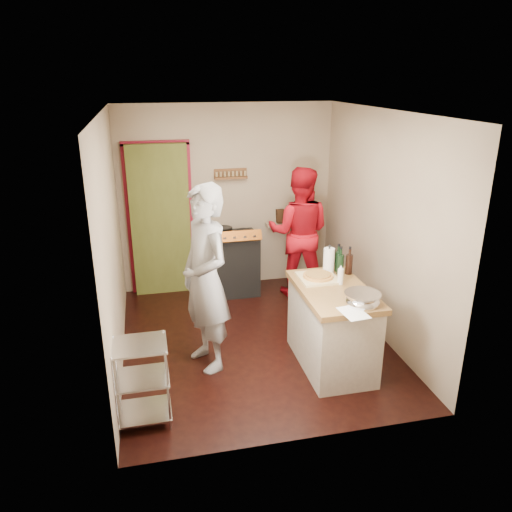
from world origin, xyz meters
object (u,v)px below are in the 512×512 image
Objects in this scene: stove at (236,262)px; person_red at (299,232)px; person_stripe at (206,279)px; wire_shelving at (141,379)px; island at (332,325)px.

person_red reaches higher than stove.
stove is 0.51× the size of person_stripe.
wire_shelving is 1.21m from person_stripe.
person_stripe is at bearing 166.79° from island.
island is at bearing 105.43° from person_red.
wire_shelving is 3.27m from person_red.
stove is 2.20m from island.
wire_shelving is 0.41× the size of person_stripe.
island is (1.97, 0.52, 0.03)m from wire_shelving.
stove reaches higher than wire_shelving.
person_stripe reaches higher than stove.
island is at bearing 56.50° from person_stripe.
person_stripe reaches higher than wire_shelving.
person_stripe reaches higher than person_red.
person_red is at bearing 116.21° from person_stripe.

